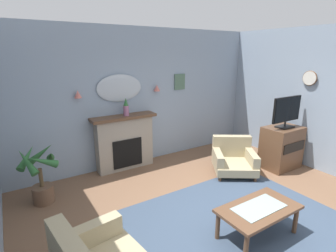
{
  "coord_description": "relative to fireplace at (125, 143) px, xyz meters",
  "views": [
    {
      "loc": [
        -2.55,
        -2.06,
        2.41
      ],
      "look_at": [
        -0.12,
        1.8,
        1.12
      ],
      "focal_mm": 27.82,
      "sensor_mm": 36.0,
      "label": 1
    }
  ],
  "objects": [
    {
      "name": "wall_mirror",
      "position": [
        0.0,
        0.14,
        1.14
      ],
      "size": [
        0.96,
        0.06,
        0.56
      ],
      "primitive_type": "ellipsoid",
      "color": "#B2BCC6"
    },
    {
      "name": "fireplace",
      "position": [
        0.0,
        0.0,
        0.0
      ],
      "size": [
        1.36,
        0.36,
        1.16
      ],
      "color": "gray",
      "rests_on": "ground"
    },
    {
      "name": "potted_plant_tall_palm",
      "position": [
        -1.7,
        -0.53,
        -0.08
      ],
      "size": [
        0.64,
        0.65,
        1.0
      ],
      "color": "brown",
      "rests_on": "ground"
    },
    {
      "name": "patterned_rug",
      "position": [
        0.55,
        -2.63,
        -0.56
      ],
      "size": [
        3.2,
        2.4,
        0.01
      ],
      "primitive_type": "cube",
      "color": "#38475B",
      "rests_on": "ground"
    },
    {
      "name": "wall_sconce_left",
      "position": [
        -0.85,
        0.09,
        1.09
      ],
      "size": [
        0.14,
        0.14,
        0.14
      ],
      "primitive_type": "cone",
      "color": "#D17066"
    },
    {
      "name": "wall_clock",
      "position": [
        3.36,
        -1.86,
        1.33
      ],
      "size": [
        0.04,
        0.31,
        0.31
      ],
      "color": "silver"
    },
    {
      "name": "floor",
      "position": [
        0.55,
        -2.83,
        -0.62
      ],
      "size": [
        6.7,
        6.99,
        0.1
      ],
      "primitive_type": "cube",
      "color": "brown",
      "rests_on": "ground"
    },
    {
      "name": "wall_sconce_right",
      "position": [
        0.85,
        0.09,
        1.09
      ],
      "size": [
        0.14,
        0.14,
        0.14
      ],
      "primitive_type": "cone",
      "color": "#D17066"
    },
    {
      "name": "mantel_vase_right",
      "position": [
        0.05,
        -0.03,
        0.76
      ],
      "size": [
        0.11,
        0.11,
        0.37
      ],
      "color": "#9E6084",
      "rests_on": "fireplace"
    },
    {
      "name": "framed_picture",
      "position": [
        1.5,
        0.15,
        1.18
      ],
      "size": [
        0.28,
        0.03,
        0.36
      ],
      "primitive_type": "cube",
      "color": "#4C6B56"
    },
    {
      "name": "tv_cabinet",
      "position": [
        2.85,
        -1.75,
        -0.12
      ],
      "size": [
        0.8,
        0.57,
        0.9
      ],
      "color": "brown",
      "rests_on": "ground"
    },
    {
      "name": "wall_back",
      "position": [
        0.55,
        0.22,
        0.89
      ],
      "size": [
        6.7,
        0.1,
        2.93
      ],
      "primitive_type": "cube",
      "color": "#8C9EB2",
      "rests_on": "ground"
    },
    {
      "name": "armchair_beside_couch",
      "position": [
        1.81,
        -1.38,
        -0.27
      ],
      "size": [
        1.12,
        1.13,
        0.71
      ],
      "color": "tan",
      "rests_on": "ground"
    },
    {
      "name": "tv_flatscreen",
      "position": [
        2.85,
        -1.77,
        0.68
      ],
      "size": [
        0.84,
        0.24,
        0.65
      ],
      "color": "black",
      "rests_on": "tv_cabinet"
    },
    {
      "name": "coffee_table",
      "position": [
        0.62,
        -2.98,
        -0.19
      ],
      "size": [
        1.1,
        0.6,
        0.45
      ],
      "color": "brown",
      "rests_on": "ground"
    }
  ]
}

